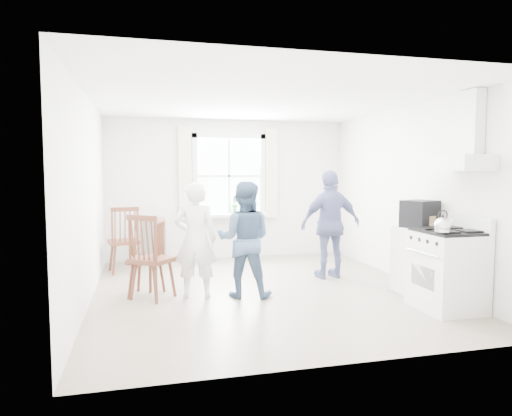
{
  "coord_description": "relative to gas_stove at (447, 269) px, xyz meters",
  "views": [
    {
      "loc": [
        -1.58,
        -5.97,
        1.65
      ],
      "look_at": [
        -0.04,
        0.2,
        1.13
      ],
      "focal_mm": 32.0,
      "sensor_mm": 36.0,
      "label": 1
    }
  ],
  "objects": [
    {
      "name": "cardboard_box",
      "position": [
        0.05,
        0.57,
        0.5
      ],
      "size": [
        0.3,
        0.24,
        0.17
      ],
      "primitive_type": "cube",
      "rotation": [
        0.0,
        0.0,
        0.26
      ],
      "color": "tan",
      "rests_on": "low_cabinet"
    },
    {
      "name": "stereo_stack",
      "position": [
        0.06,
        0.67,
        0.6
      ],
      "size": [
        0.5,
        0.48,
        0.36
      ],
      "color": "black",
      "rests_on": "low_cabinet"
    },
    {
      "name": "person_mid",
      "position": [
        -2.22,
        1.13,
        0.27
      ],
      "size": [
        0.93,
        0.93,
        1.51
      ],
      "primitive_type": "imported",
      "rotation": [
        0.0,
        0.0,
        2.81
      ],
      "color": "#415979",
      "rests_on": "ground"
    },
    {
      "name": "range_hood",
      "position": [
        0.16,
        -0.0,
        1.42
      ],
      "size": [
        0.45,
        0.76,
        0.94
      ],
      "color": "silver",
      "rests_on": "room_shell"
    },
    {
      "name": "low_cabinet",
      "position": [
        0.07,
        0.7,
        -0.03
      ],
      "size": [
        0.5,
        0.55,
        0.9
      ],
      "primitive_type": "cube",
      "color": "silver",
      "rests_on": "ground"
    },
    {
      "name": "windsor_chair_c",
      "position": [
        -3.36,
        1.45,
        0.15
      ],
      "size": [
        0.54,
        0.55,
        1.04
      ],
      "color": "#4E2519",
      "rests_on": "ground"
    },
    {
      "name": "window_assembly",
      "position": [
        -1.91,
        3.8,
        0.98
      ],
      "size": [
        1.88,
        0.24,
        1.7
      ],
      "color": "white",
      "rests_on": "room_shell"
    },
    {
      "name": "gas_stove",
      "position": [
        0.0,
        0.0,
        0.0
      ],
      "size": [
        0.68,
        0.76,
        1.12
      ],
      "color": "silver",
      "rests_on": "ground"
    },
    {
      "name": "windsor_chair_a",
      "position": [
        -3.79,
        2.92,
        0.18
      ],
      "size": [
        0.54,
        0.53,
        1.09
      ],
      "color": "#4E2519",
      "rests_on": "ground"
    },
    {
      "name": "kettle",
      "position": [
        -0.25,
        -0.22,
        0.56
      ],
      "size": [
        0.19,
        0.19,
        0.26
      ],
      "color": "silver",
      "rests_on": "gas_stove"
    },
    {
      "name": "windsor_chair_b",
      "position": [
        -3.46,
        1.24,
        0.19
      ],
      "size": [
        0.65,
        0.65,
        1.11
      ],
      "color": "#4E2519",
      "rests_on": "ground"
    },
    {
      "name": "shelf_unit",
      "position": [
        -3.31,
        3.68,
        -0.08
      ],
      "size": [
        0.4,
        0.3,
        0.8
      ],
      "primitive_type": "cube",
      "color": "slate",
      "rests_on": "ground"
    },
    {
      "name": "room_shell",
      "position": [
        -1.91,
        1.35,
        0.82
      ],
      "size": [
        4.62,
        5.12,
        2.64
      ],
      "color": "gray",
      "rests_on": "ground"
    },
    {
      "name": "potted_plant",
      "position": [
        -1.81,
        3.71,
        0.54
      ],
      "size": [
        0.26,
        0.26,
        0.36
      ],
      "primitive_type": "imported",
      "rotation": [
        0.0,
        0.0,
        -0.42
      ],
      "color": "#347539",
      "rests_on": "window_assembly"
    },
    {
      "name": "person_right",
      "position": [
        -0.7,
        1.84,
        0.35
      ],
      "size": [
        1.04,
        1.04,
        1.66
      ],
      "primitive_type": "imported",
      "rotation": [
        0.0,
        0.0,
        3.21
      ],
      "color": "navy",
      "rests_on": "ground"
    },
    {
      "name": "person_left",
      "position": [
        -2.84,
        1.24,
        0.27
      ],
      "size": [
        0.65,
        0.65,
        1.51
      ],
      "primitive_type": "imported",
      "rotation": [
        0.0,
        0.0,
        2.94
      ],
      "color": "white",
      "rests_on": "ground"
    }
  ]
}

